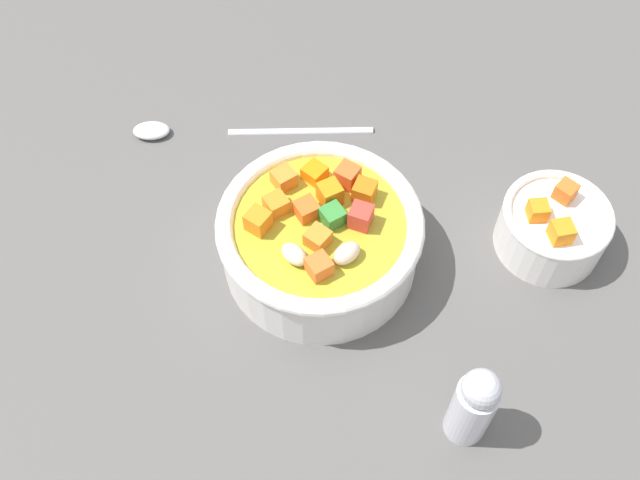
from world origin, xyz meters
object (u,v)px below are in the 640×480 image
object	(u,v)px
side_bowl_small	(553,227)
spoon	(223,130)
soup_bowl_main	(320,237)
pepper_shaker	(474,405)

from	to	relation	value
side_bowl_small	spoon	bearing A→B (deg)	143.23
spoon	side_bowl_small	bearing A→B (deg)	155.07
soup_bowl_main	spoon	world-z (taller)	soup_bowl_main
spoon	soup_bowl_main	bearing A→B (deg)	121.84
soup_bowl_main	spoon	distance (cm)	16.69
soup_bowl_main	side_bowl_small	size ratio (longest dim) A/B	1.84
side_bowl_small	pepper_shaker	size ratio (longest dim) A/B	1.05
pepper_shaker	side_bowl_small	bearing A→B (deg)	48.48
side_bowl_small	pepper_shaker	bearing A→B (deg)	-131.52
spoon	side_bowl_small	distance (cm)	30.48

